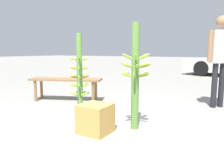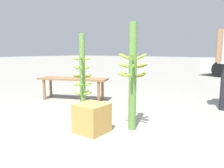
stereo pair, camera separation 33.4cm
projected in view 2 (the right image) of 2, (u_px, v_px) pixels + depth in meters
The scene contains 5 objects.
ground_plane at pixel (92, 124), 3.28m from camera, with size 80.00×80.00×0.00m, color gray.
banana_stalk_left at pixel (82, 75), 3.79m from camera, with size 0.36×0.36×1.39m.
banana_stalk_center at pixel (133, 75), 2.96m from camera, with size 0.44×0.43×1.46m.
market_bench at pixel (73, 81), 4.87m from camera, with size 1.60×0.97×0.50m.
produce_crate at pixel (92, 118), 2.94m from camera, with size 0.39×0.39×0.39m.
Camera 2 is at (2.11, -2.36, 1.08)m, focal length 35.00 mm.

